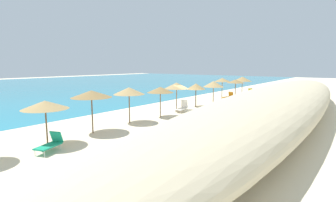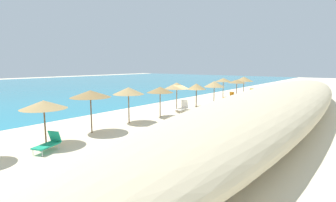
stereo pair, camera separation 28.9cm
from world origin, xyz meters
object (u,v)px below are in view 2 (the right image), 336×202
Objects in this scene: beach_umbrella_1 at (44,105)px; beach_ball at (53,135)px; beach_umbrella_3 at (128,91)px; beach_umbrella_4 at (160,90)px; beach_umbrella_8 at (223,80)px; beach_umbrella_9 at (237,81)px; beach_umbrella_5 at (177,86)px; lounge_chair_0 at (252,93)px; lounge_chair_3 at (49,143)px; lounge_chair_2 at (229,96)px; lounge_chair_1 at (182,107)px; beach_umbrella_7 at (214,84)px; beach_umbrella_10 at (244,79)px; beach_umbrella_2 at (90,94)px; beach_umbrella_6 at (196,87)px.

beach_umbrella_1 is 8.49× the size of beach_ball.
beach_umbrella_3 reaches higher than beach_umbrella_4.
beach_umbrella_1 reaches higher than beach_ball.
beach_umbrella_8 is 3.16m from beach_umbrella_9.
beach_umbrella_3 is at bearing -178.79° from beach_umbrella_5.
beach_umbrella_3 reaches higher than lounge_chair_0.
beach_umbrella_4 is 1.63× the size of lounge_chair_3.
beach_umbrella_9 is (13.13, -0.50, -0.23)m from beach_umbrella_5.
beach_umbrella_5 is 1.61× the size of lounge_chair_2.
beach_umbrella_1 reaches higher than lounge_chair_1.
beach_umbrella_1 is at bearing -179.90° from beach_umbrella_7.
beach_umbrella_1 reaches higher than beach_umbrella_9.
beach_umbrella_9 is (26.35, 0.10, -0.07)m from beach_umbrella_1.
lounge_chair_1 is at bearing -5.11° from beach_umbrella_3.
beach_umbrella_8 is at bearing -0.09° from beach_umbrella_5.
beach_umbrella_5 is 1.06× the size of beach_umbrella_7.
beach_umbrella_5 is at bearing 179.55° from beach_umbrella_10.
beach_umbrella_8 reaches higher than beach_umbrella_9.
beach_umbrella_1 is 0.91× the size of beach_umbrella_8.
lounge_chair_3 is at bearing -123.58° from beach_ball.
beach_umbrella_5 is 1.79× the size of lounge_chair_0.
lounge_chair_2 is at bearing -0.71° from beach_umbrella_7.
beach_umbrella_5 is 1.72× the size of lounge_chair_3.
beach_ball is (-22.78, 1.18, -0.28)m from lounge_chair_2.
beach_umbrella_4 is 1.06× the size of beach_umbrella_9.
beach_umbrella_7 is at bearing 101.21° from lounge_chair_2.
beach_umbrella_4 is (3.17, -0.50, -0.13)m from beach_umbrella_3.
beach_umbrella_9 is (19.59, -0.37, -0.25)m from beach_umbrella_3.
lounge_chair_0 is 30.15m from lounge_chair_3.
beach_ball is (-28.69, 1.98, -0.25)m from lounge_chair_0.
beach_umbrella_10 is 1.70× the size of lounge_chair_3.
lounge_chair_0 is 0.90× the size of lounge_chair_2.
beach_umbrella_4 reaches higher than beach_umbrella_1.
lounge_chair_1 reaches higher than beach_ball.
beach_umbrella_9 is 0.91× the size of beach_umbrella_10.
beach_umbrella_4 is at bearing -178.55° from beach_umbrella_10.
beach_umbrella_3 is 19.59m from beach_umbrella_9.
beach_umbrella_2 reaches higher than beach_ball.
lounge_chair_3 is (-13.61, -1.64, -2.01)m from beach_umbrella_5.
lounge_chair_0 is 5.96m from lounge_chair_2.
lounge_chair_3 is 5.37× the size of beach_ball.
beach_umbrella_2 is 4.37m from lounge_chair_3.
beach_umbrella_1 is 16.54m from beach_umbrella_6.
lounge_chair_3 is at bearing -177.56° from beach_umbrella_9.
beach_umbrella_7 is at bearing -3.46° from beach_ball.
lounge_chair_3 is at bearing -110.98° from beach_umbrella_1.
lounge_chair_3 is at bearing -173.12° from beach_umbrella_5.
beach_umbrella_7 is 1.06× the size of beach_umbrella_9.
beach_umbrella_6 is (13.33, 0.18, -0.41)m from beach_umbrella_2.
beach_umbrella_8 is (10.03, -0.02, 0.09)m from beach_umbrella_5.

